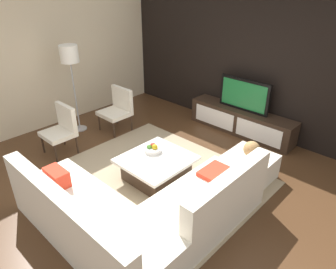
% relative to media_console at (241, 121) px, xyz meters
% --- Properties ---
extents(ground_plane, '(14.00, 14.00, 0.00)m').
position_rel_media_console_xyz_m(ground_plane, '(0.00, -2.40, -0.25)').
color(ground_plane, '#4C301C').
extents(feature_wall_back, '(6.40, 0.12, 2.80)m').
position_rel_media_console_xyz_m(feature_wall_back, '(0.00, 0.30, 1.15)').
color(feature_wall_back, black).
rests_on(feature_wall_back, ground).
extents(side_wall_left, '(0.12, 5.20, 2.80)m').
position_rel_media_console_xyz_m(side_wall_left, '(-3.20, -2.20, 1.15)').
color(side_wall_left, beige).
rests_on(side_wall_left, ground).
extents(area_rug, '(3.09, 2.78, 0.01)m').
position_rel_media_console_xyz_m(area_rug, '(-0.10, -2.40, -0.24)').
color(area_rug, tan).
rests_on(area_rug, ground).
extents(media_console, '(2.19, 0.45, 0.50)m').
position_rel_media_console_xyz_m(media_console, '(0.00, 0.00, 0.00)').
color(media_console, '#332319').
rests_on(media_console, ground).
extents(television, '(1.06, 0.06, 0.62)m').
position_rel_media_console_xyz_m(television, '(0.00, 0.00, 0.56)').
color(television, black).
rests_on(television, media_console).
extents(sectional_couch, '(2.41, 2.43, 0.85)m').
position_rel_media_console_xyz_m(sectional_couch, '(0.53, -3.24, 0.04)').
color(sectional_couch, silver).
rests_on(sectional_couch, ground).
extents(coffee_table, '(0.96, 1.02, 0.38)m').
position_rel_media_console_xyz_m(coffee_table, '(-0.10, -2.30, -0.05)').
color(coffee_table, '#332319').
rests_on(coffee_table, ground).
extents(accent_chair_near, '(0.54, 0.49, 0.87)m').
position_rel_media_console_xyz_m(accent_chair_near, '(-1.93, -2.84, 0.24)').
color(accent_chair_near, '#332319').
rests_on(accent_chair_near, ground).
extents(floor_lamp, '(0.34, 0.34, 1.73)m').
position_rel_media_console_xyz_m(floor_lamp, '(-2.50, -2.17, 1.22)').
color(floor_lamp, '#A5A5AA').
rests_on(floor_lamp, ground).
extents(ottoman, '(0.70, 0.70, 0.40)m').
position_rel_media_console_xyz_m(ottoman, '(0.94, -1.28, -0.05)').
color(ottoman, silver).
rests_on(ottoman, ground).
extents(fruit_bowl, '(0.28, 0.28, 0.14)m').
position_rel_media_console_xyz_m(fruit_bowl, '(-0.28, -2.20, 0.18)').
color(fruit_bowl, silver).
rests_on(fruit_bowl, coffee_table).
extents(accent_chair_far, '(0.57, 0.53, 0.87)m').
position_rel_media_console_xyz_m(accent_chair_far, '(-1.92, -1.59, 0.24)').
color(accent_chair_far, '#332319').
rests_on(accent_chair_far, ground).
extents(decorative_ball, '(0.25, 0.25, 0.25)m').
position_rel_media_console_xyz_m(decorative_ball, '(0.94, -1.28, 0.28)').
color(decorative_ball, '#AD8451').
rests_on(decorative_ball, ottoman).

